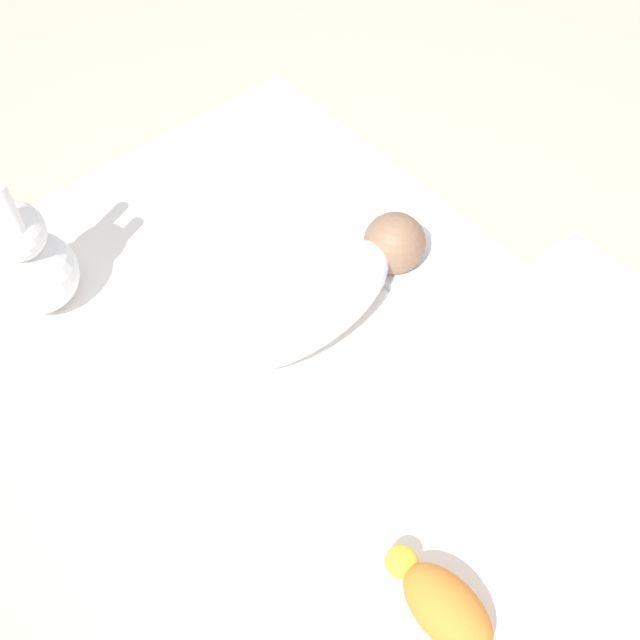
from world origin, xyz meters
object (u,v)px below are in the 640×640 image
object	(u,v)px
swaddled_baby	(319,293)
pillow	(572,344)
bunny_plush	(30,261)
turtle_plush	(443,604)

from	to	relation	value
swaddled_baby	pillow	distance (m)	0.49
pillow	bunny_plush	distance (m)	1.04
bunny_plush	turtle_plush	world-z (taller)	bunny_plush
pillow	bunny_plush	xyz separation A→B (m)	(0.78, 0.69, 0.07)
pillow	bunny_plush	world-z (taller)	bunny_plush
bunny_plush	pillow	bearing A→B (deg)	-138.46
swaddled_baby	pillow	bearing A→B (deg)	-52.19
turtle_plush	pillow	bearing A→B (deg)	-72.09
swaddled_baby	bunny_plush	size ratio (longest dim) A/B	1.49
swaddled_baby	bunny_plush	distance (m)	0.56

